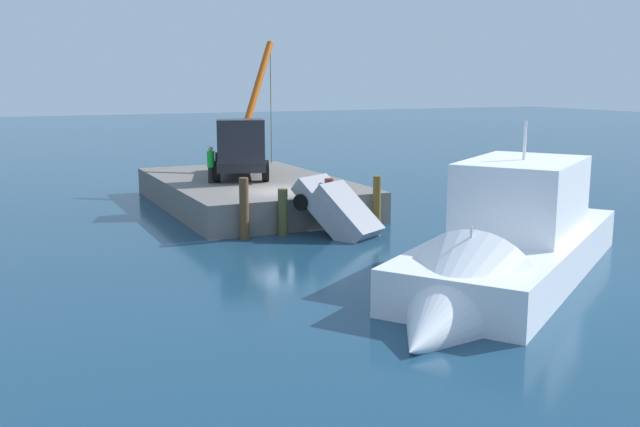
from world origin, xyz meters
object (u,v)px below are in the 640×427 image
(crane_truck, at_px, (242,148))
(salvaged_car, at_px, (346,221))
(moored_yacht, at_px, (496,271))
(dock_worker, at_px, (211,165))

(crane_truck, height_order, salvaged_car, crane_truck)
(salvaged_car, relative_size, moored_yacht, 0.32)
(crane_truck, relative_size, dock_worker, 4.63)
(crane_truck, xyz_separation_m, dock_worker, (1.07, -1.86, -0.59))
(crane_truck, distance_m, dock_worker, 2.22)
(crane_truck, distance_m, salvaged_car, 8.84)
(salvaged_car, bearing_deg, crane_truck, -171.08)
(moored_yacht, bearing_deg, dock_worker, -166.28)
(dock_worker, height_order, moored_yacht, moored_yacht)
(dock_worker, bearing_deg, salvaged_car, 23.31)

